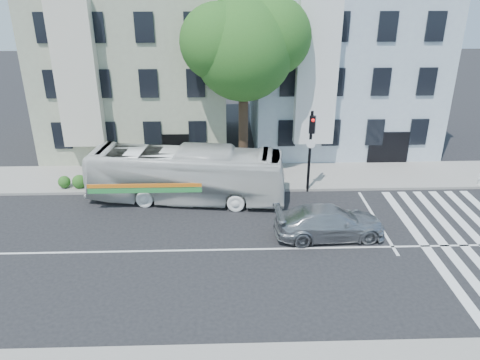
{
  "coord_description": "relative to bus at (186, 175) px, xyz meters",
  "views": [
    {
      "loc": [
        -1.06,
        -18.0,
        11.43
      ],
      "look_at": [
        -0.4,
        2.33,
        2.4
      ],
      "focal_mm": 35.0,
      "sensor_mm": 36.0,
      "label": 1
    }
  ],
  "objects": [
    {
      "name": "building_left",
      "position": [
        -3.79,
        9.8,
        4.02
      ],
      "size": [
        12.0,
        10.0,
        11.0
      ],
      "primitive_type": "cube",
      "color": "#9B9E85",
      "rests_on": "ground"
    },
    {
      "name": "street_tree",
      "position": [
        3.27,
        3.54,
        6.35
      ],
      "size": [
        7.3,
        5.9,
        11.1
      ],
      "color": "#2D2116",
      "rests_on": "ground"
    },
    {
      "name": "traffic_signal",
      "position": [
        6.79,
        0.74,
        1.56
      ],
      "size": [
        0.47,
        0.55,
        4.71
      ],
      "rotation": [
        0.0,
        0.0,
        -0.35
      ],
      "color": "black",
      "rests_on": "ground"
    },
    {
      "name": "ground",
      "position": [
        3.21,
        -5.2,
        -1.48
      ],
      "size": [
        120.0,
        120.0,
        0.0
      ],
      "primitive_type": "plane",
      "color": "black",
      "rests_on": "ground"
    },
    {
      "name": "sidewalk_far",
      "position": [
        3.21,
        2.8,
        -1.41
      ],
      "size": [
        80.0,
        4.0,
        0.15
      ],
      "primitive_type": "cube",
      "color": "gray",
      "rests_on": "ground"
    },
    {
      "name": "hedge",
      "position": [
        -2.85,
        1.48,
        -0.98
      ],
      "size": [
        8.52,
        1.15,
        0.7
      ],
      "primitive_type": null,
      "rotation": [
        0.0,
        0.0,
        0.04
      ],
      "color": "#24571C",
      "rests_on": "sidewalk_far"
    },
    {
      "name": "bus",
      "position": [
        0.0,
        0.0,
        0.0
      ],
      "size": [
        3.87,
        10.89,
        2.97
      ],
      "primitive_type": "imported",
      "rotation": [
        0.0,
        0.0,
        1.44
      ],
      "color": "silver",
      "rests_on": "ground"
    },
    {
      "name": "building_right",
      "position": [
        10.21,
        9.8,
        4.02
      ],
      "size": [
        12.0,
        10.0,
        11.0
      ],
      "primitive_type": "cube",
      "color": "#A5B1C4",
      "rests_on": "ground"
    },
    {
      "name": "sedan",
      "position": [
        6.97,
        -4.16,
        -0.73
      ],
      "size": [
        2.42,
        5.31,
        1.51
      ],
      "primitive_type": "imported",
      "rotation": [
        0.0,
        0.0,
        1.63
      ],
      "color": "#A4A6AB",
      "rests_on": "ground"
    }
  ]
}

